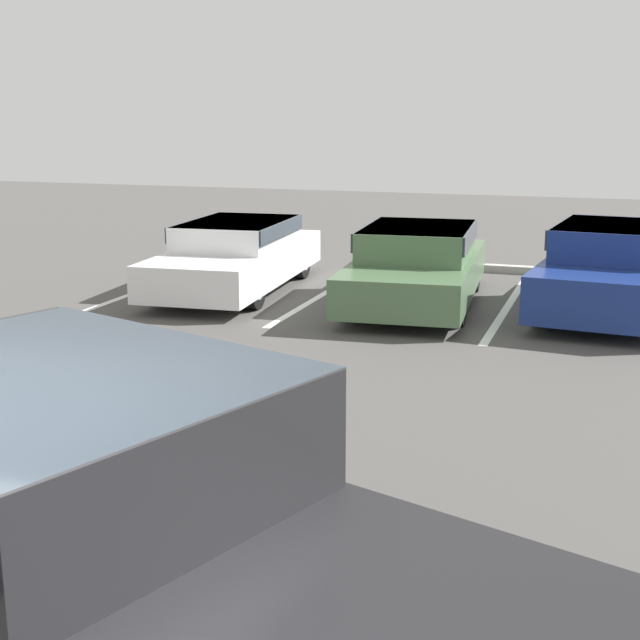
% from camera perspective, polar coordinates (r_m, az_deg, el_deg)
% --- Properties ---
extents(stall_stripe_a, '(0.12, 4.75, 0.01)m').
position_cam_1_polar(stall_stripe_a, '(15.63, -10.30, 2.27)').
color(stall_stripe_a, white).
rests_on(stall_stripe_a, ground_plane).
extents(stall_stripe_b, '(0.12, 4.75, 0.01)m').
position_cam_1_polar(stall_stripe_b, '(14.44, 0.08, 1.59)').
color(stall_stripe_b, white).
rests_on(stall_stripe_b, ground_plane).
extents(stall_stripe_c, '(0.12, 4.75, 0.01)m').
position_cam_1_polar(stall_stripe_c, '(13.80, 11.86, 0.76)').
color(stall_stripe_c, white).
rests_on(stall_stripe_c, ground_plane).
extents(pickup_truck, '(6.33, 3.83, 1.75)m').
position_cam_1_polar(pickup_truck, '(4.32, -14.34, -15.25)').
color(pickup_truck, black).
rests_on(pickup_truck, ground_plane).
extents(parked_sedan_a, '(2.06, 4.71, 1.15)m').
position_cam_1_polar(parked_sedan_a, '(14.86, -5.34, 4.29)').
color(parked_sedan_a, silver).
rests_on(parked_sedan_a, ground_plane).
extents(parked_sedan_b, '(2.12, 4.51, 1.20)m').
position_cam_1_polar(parked_sedan_b, '(13.78, 6.21, 3.66)').
color(parked_sedan_b, '#4C6B47').
rests_on(parked_sedan_b, ground_plane).
extents(parked_sedan_c, '(2.20, 4.43, 1.30)m').
position_cam_1_polar(parked_sedan_c, '(13.78, 18.25, 3.29)').
color(parked_sedan_c, navy).
rests_on(parked_sedan_c, ground_plane).
extents(wheel_stop_curb, '(1.82, 0.20, 0.14)m').
position_cam_1_polar(wheel_stop_curb, '(16.78, 13.55, 3.09)').
color(wheel_stop_curb, '#B7B2A8').
rests_on(wheel_stop_curb, ground_plane).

